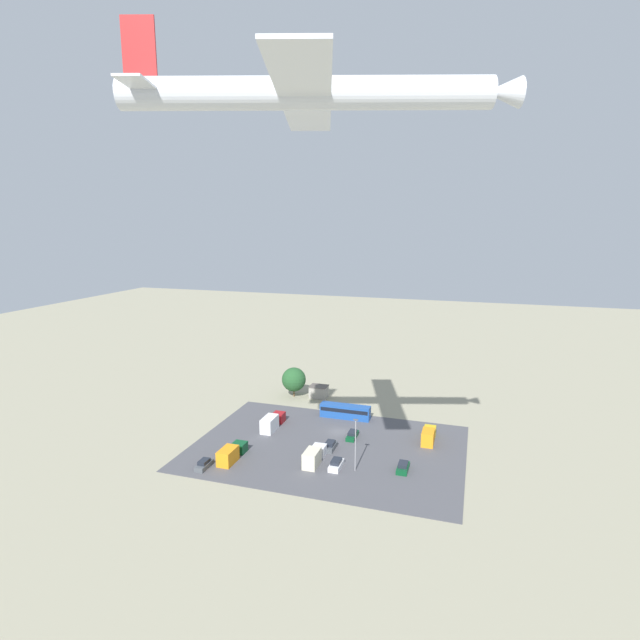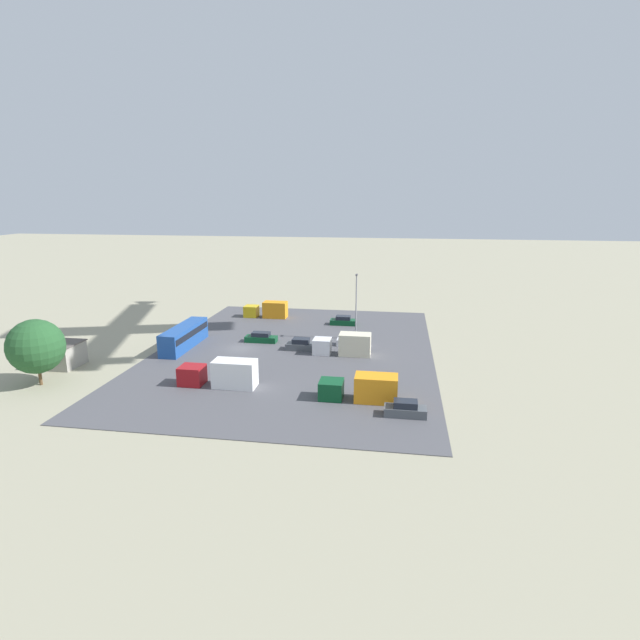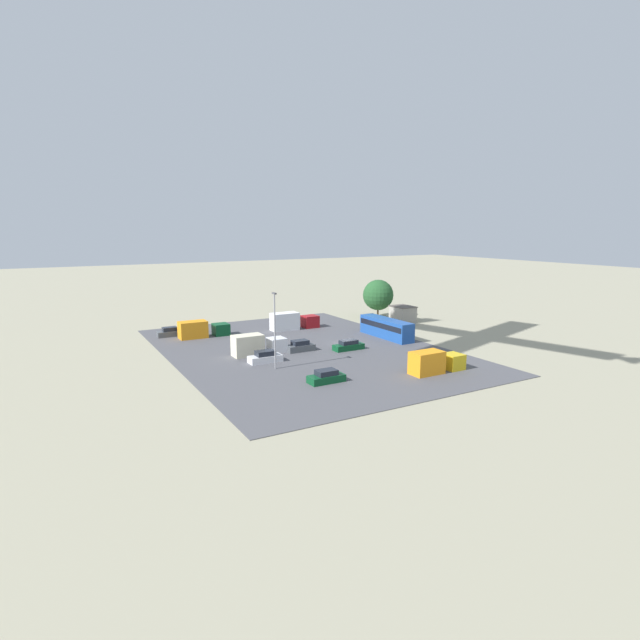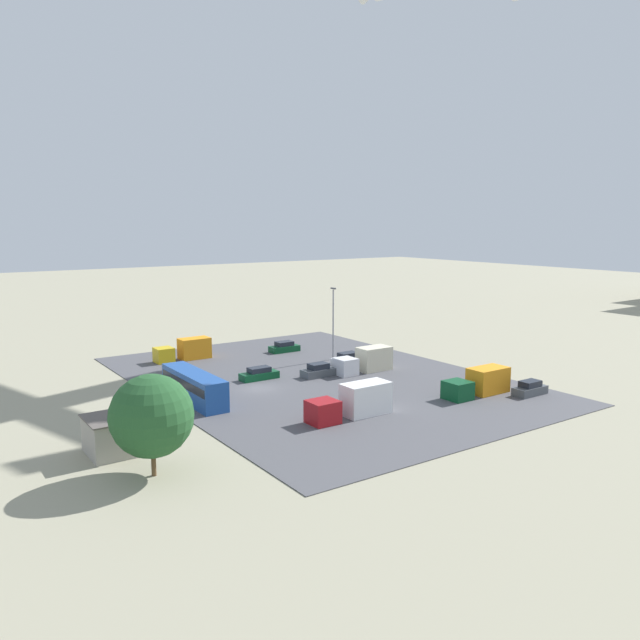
# 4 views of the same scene
# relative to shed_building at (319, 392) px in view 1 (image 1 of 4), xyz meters

# --- Properties ---
(ground_plane) EXTENTS (400.00, 400.00, 0.00)m
(ground_plane) POSITION_rel_shed_building_xyz_m (-10.73, 19.77, -1.55)
(ground_plane) COLOR gray
(parking_lot_surface) EXTENTS (53.28, 38.03, 0.08)m
(parking_lot_surface) POSITION_rel_shed_building_xyz_m (-10.73, 27.61, -1.51)
(parking_lot_surface) COLOR #4C4C51
(parking_lot_surface) RESTS_ON ground
(shed_building) EXTENTS (4.59, 3.72, 3.08)m
(shed_building) POSITION_rel_shed_building_xyz_m (0.00, 0.00, 0.00)
(shed_building) COLOR #9E998E
(shed_building) RESTS_ON ground
(bus) EXTENTS (11.55, 2.59, 3.11)m
(bus) POSITION_rel_shed_building_xyz_m (-10.11, 11.64, 0.21)
(bus) COLOR #1E4C9E
(bus) RESTS_ON ground
(parked_car_0) EXTENTS (1.74, 4.15, 1.58)m
(parked_car_0) POSITION_rel_shed_building_xyz_m (8.40, 42.76, -0.81)
(parked_car_0) COLOR #4C5156
(parked_car_0) RESTS_ON ground
(parked_car_1) EXTENTS (1.76, 4.70, 1.49)m
(parked_car_1) POSITION_rel_shed_building_xyz_m (-14.34, 21.78, -0.85)
(parked_car_1) COLOR #0C4723
(parked_car_1) RESTS_ON ground
(parked_car_2) EXTENTS (1.94, 4.52, 1.61)m
(parked_car_2) POSITION_rel_shed_building_xyz_m (-14.66, 35.38, -0.80)
(parked_car_2) COLOR silver
(parked_car_2) RESTS_ON ground
(parked_car_3) EXTENTS (1.96, 4.35, 1.51)m
(parked_car_3) POSITION_rel_shed_building_xyz_m (-26.48, 32.70, -0.84)
(parked_car_3) COLOR #0C4723
(parked_car_3) RESTS_ON ground
(parked_car_4) EXTENTS (1.92, 4.22, 1.64)m
(parked_car_4) POSITION_rel_shed_building_xyz_m (-11.44, 28.40, -0.78)
(parked_car_4) COLOR #4C5156
(parked_car_4) RESTS_ON ground
(parked_truck_0) EXTENTS (2.50, 8.90, 3.11)m
(parked_truck_0) POSITION_rel_shed_building_xyz_m (3.59, 22.27, -0.04)
(parked_truck_0) COLOR maroon
(parked_truck_0) RESTS_ON ground
(parked_truck_1) EXTENTS (2.48, 7.83, 2.99)m
(parked_truck_1) POSITION_rel_shed_building_xyz_m (-10.19, 34.84, -0.10)
(parked_truck_1) COLOR silver
(parked_truck_1) RESTS_ON ground
(parked_truck_2) EXTENTS (2.39, 7.64, 2.85)m
(parked_truck_2) POSITION_rel_shed_building_xyz_m (-29.67, 18.88, -0.16)
(parked_truck_2) COLOR gold
(parked_truck_2) RESTS_ON ground
(parked_truck_3) EXTENTS (2.59, 8.27, 2.81)m
(parked_truck_3) POSITION_rel_shed_building_xyz_m (5.14, 38.37, -0.18)
(parked_truck_3) COLOR #0C4723
(parked_truck_3) RESTS_ON ground
(tree_near_shed) EXTENTS (6.21, 6.21, 7.72)m
(tree_near_shed) POSITION_rel_shed_building_xyz_m (6.34, 1.35, 3.06)
(tree_near_shed) COLOR brown
(tree_near_shed) RESTS_ON ground
(light_pole_lot_centre) EXTENTS (0.90, 0.28, 9.90)m
(light_pole_lot_centre) POSITION_rel_shed_building_xyz_m (-18.25, 35.51, 3.92)
(light_pole_lot_centre) COLOR gray
(light_pole_lot_centre) RESTS_ON ground
(airplane) EXTENTS (41.41, 35.49, 9.31)m
(airplane) POSITION_rel_shed_building_xyz_m (-19.92, 63.74, 55.98)
(airplane) COLOR silver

